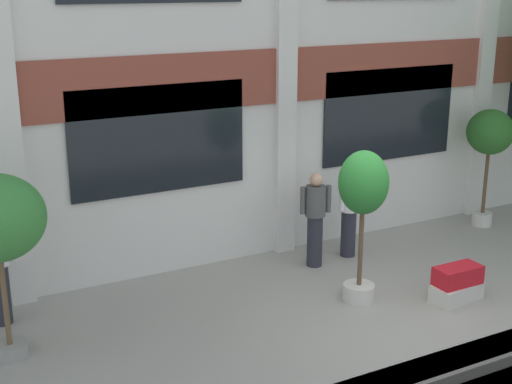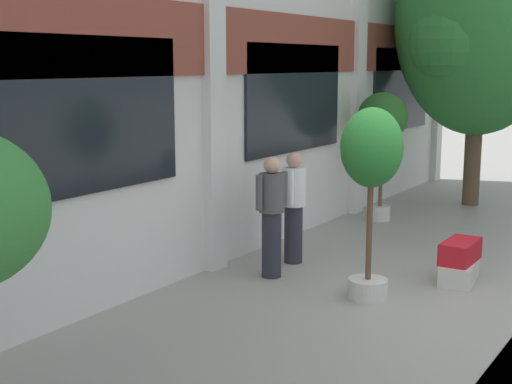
% 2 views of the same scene
% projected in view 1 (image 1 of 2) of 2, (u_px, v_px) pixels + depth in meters
% --- Properties ---
extents(ground_plane, '(80.00, 80.00, 0.00)m').
position_uv_depth(ground_plane, '(384.00, 314.00, 10.29)').
color(ground_plane, '#9E998E').
extents(apartment_facade, '(18.36, 0.64, 8.39)m').
position_uv_depth(apartment_facade, '(278.00, 8.00, 11.77)').
color(apartment_facade, silver).
rests_on(apartment_facade, ground).
extents(potted_plant_terracotta_small, '(0.73, 0.73, 2.31)m').
position_uv_depth(potted_plant_terracotta_small, '(363.00, 194.00, 10.28)').
color(potted_plant_terracotta_small, beige).
rests_on(potted_plant_terracotta_small, ground).
extents(potted_plant_square_trough, '(0.85, 0.51, 0.55)m').
position_uv_depth(potted_plant_square_trough, '(457.00, 284.00, 10.65)').
color(potted_plant_square_trough, beige).
rests_on(potted_plant_square_trough, ground).
extents(potted_plant_low_pan, '(0.89, 0.89, 2.30)m').
position_uv_depth(potted_plant_low_pan, '(490.00, 137.00, 13.50)').
color(potted_plant_low_pan, beige).
rests_on(potted_plant_low_pan, ground).
extents(resident_watching_tracks, '(0.51, 0.34, 1.61)m').
position_uv_depth(resident_watching_tracks, '(315.00, 217.00, 11.79)').
color(resident_watching_tracks, '#282833').
rests_on(resident_watching_tracks, ground).
extents(resident_near_plants, '(0.51, 0.34, 1.58)m').
position_uv_depth(resident_near_plants, '(349.00, 209.00, 12.23)').
color(resident_near_plants, '#282833').
rests_on(resident_near_plants, ground).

